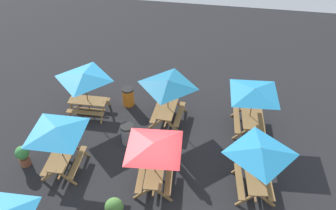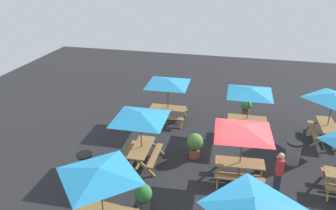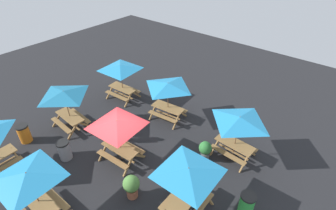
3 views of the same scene
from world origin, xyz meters
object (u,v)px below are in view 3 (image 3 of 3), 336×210
Objects in this scene: picnic_table_4 at (121,70)px; potted_plant_2 at (205,150)px; trash_bin_green at (247,204)px; picnic_table_1 at (64,96)px; trash_bin_gray at (64,150)px; trash_bin_orange at (24,133)px; picnic_table_6 at (117,126)px; picnic_table_7 at (188,174)px; person_standing at (110,128)px; picnic_table_3 at (28,179)px; potted_plant_1 at (131,186)px; picnic_table_8 at (239,123)px; picnic_table_0 at (168,88)px.

picnic_table_4 is 2.74× the size of potted_plant_2.
trash_bin_green is 3.02m from potted_plant_2.
picnic_table_1 is 2.38× the size of trash_bin_gray.
trash_bin_orange is (-10.37, -3.36, 0.00)m from trash_bin_green.
trash_bin_orange is (-4.68, -2.23, -1.49)m from picnic_table_6.
person_standing is (-5.20, 0.70, -1.10)m from picnic_table_7.
picnic_table_3 is 1.00× the size of picnic_table_6.
potted_plant_1 is (6.54, 1.12, 0.15)m from trash_bin_orange.
trash_bin_orange is (-8.56, -2.05, -1.49)m from picnic_table_7.
trash_bin_gray is at bearing -75.20° from picnic_table_4.
person_standing is (-3.18, 1.62, 0.24)m from potted_plant_1.
picnic_table_3 is 3.26m from trash_bin_gray.
picnic_table_3 is 3.65m from potted_plant_1.
potted_plant_1 is at bearing -149.79° from trash_bin_green.
picnic_table_8 is 2.38× the size of trash_bin_orange.
picnic_table_8 is at bearing 40.72° from trash_bin_gray.
picnic_table_4 is 2.88× the size of trash_bin_orange.
trash_bin_green is at bearing -55.43° from picnic_table_7.
picnic_table_1 is at bearing -80.49° from person_standing.
picnic_table_4 is at bearing 132.45° from picnic_table_6.
picnic_table_0 and picnic_table_6 have the same top height.
picnic_table_3 is 2.57× the size of potted_plant_1.
potted_plant_1 is at bearing -72.70° from picnic_table_0.
picnic_table_1 is at bearing 88.09° from picnic_table_7.
potted_plant_2 is (6.84, -1.19, -1.41)m from picnic_table_4.
trash_bin_green is 1.00× the size of trash_bin_gray.
picnic_table_0 and picnic_table_7 have the same top height.
potted_plant_2 is at bearing -127.61° from picnic_table_8.
picnic_table_1 reaches higher than potted_plant_2.
person_standing is (-0.98, -3.31, -1.10)m from picnic_table_0.
picnic_table_1 is 8.57m from picnic_table_8.
picnic_table_1 and picnic_table_4 have the same top height.
person_standing is (-4.31, -1.94, 0.31)m from potted_plant_2.
trash_bin_gray is 3.97m from potted_plant_1.
trash_bin_orange is (-0.82, -5.88, -1.49)m from picnic_table_4.
picnic_table_1 is at bearing -138.52° from picnic_table_0.
trash_bin_gray is at bearing -146.39° from picnic_table_6.
potted_plant_1 is at bearing -43.65° from picnic_table_4.
picnic_table_4 is at bearing 176.04° from picnic_table_0.
picnic_table_1 and picnic_table_7 have the same top height.
picnic_table_4 is 2.88× the size of trash_bin_gray.
picnic_table_0 is at bearing 155.94° from trash_bin_green.
picnic_table_8 is (3.90, 3.54, 0.00)m from picnic_table_6.
picnic_table_0 is at bearing 45.15° from picnic_table_7.
potted_plant_2 is at bearing 31.46° from trash_bin_orange.
picnic_table_4 is at bearing 115.36° from picnic_table_3.
potted_plant_2 is at bearing -29.01° from picnic_table_0.
potted_plant_2 is (6.84, 2.56, -1.41)m from picnic_table_1.
trash_bin_green and trash_bin_orange have the same top height.
trash_bin_gray is (-1.74, -5.43, -1.49)m from picnic_table_0.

